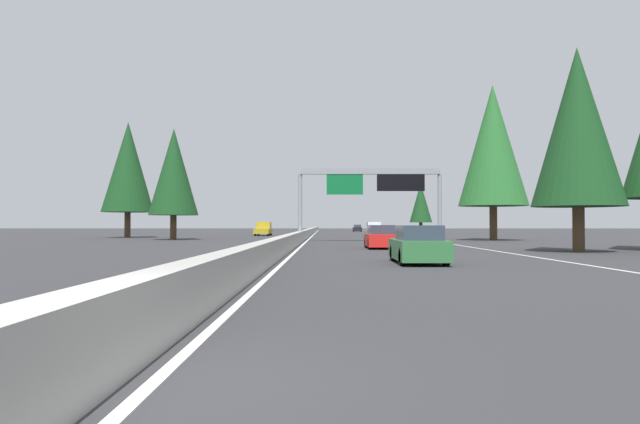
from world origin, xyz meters
name	(u,v)px	position (x,y,z in m)	size (l,w,h in m)	color
ground_plane	(308,238)	(60.00, 0.00, 0.00)	(320.00, 320.00, 0.00)	#2D2D30
median_barrier	(310,232)	(80.00, 0.30, 0.45)	(180.00, 0.56, 0.90)	#9E9B93
shoulder_stripe_right	(399,236)	(70.00, -11.52, 0.01)	(160.00, 0.16, 0.01)	silver
shoulder_stripe_median	(312,236)	(70.00, -0.25, 0.01)	(160.00, 0.16, 0.01)	silver
sign_gantry_overhead	(372,183)	(45.81, -6.04, 5.13)	(0.50, 12.68, 6.44)	gray
sedan_distant_a	(418,246)	(17.14, -5.49, 0.68)	(4.40, 1.80, 1.47)	#2D6B38
sedan_distant_b	(381,238)	(31.01, -5.38, 0.68)	(4.40, 1.80, 1.47)	red
pickup_far_right	(374,229)	(75.53, -8.77, 0.91)	(5.60, 2.00, 1.86)	silver
sedan_far_left	(357,228)	(119.42, -8.89, 0.68)	(4.40, 1.80, 1.47)	black
oncoming_near	(263,229)	(73.22, 6.43, 0.91)	(5.60, 2.00, 1.86)	#AD931E
conifer_right_foreground	(578,127)	(26.63, -15.82, 6.88)	(4.98, 4.98, 11.32)	#4C3823
conifer_right_mid	(493,146)	(50.12, -17.97, 9.06)	(6.55, 6.55, 14.90)	#4C3823
conifer_right_far	(421,203)	(90.79, -17.78, 5.12)	(3.71, 3.71, 8.43)	#4C3823
conifer_left_near	(174,172)	(51.94, 13.12, 6.72)	(4.87, 4.87, 11.06)	#4C3823
conifer_left_mid	(128,167)	(61.22, 20.83, 8.11)	(5.87, 5.87, 13.34)	#4C3823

